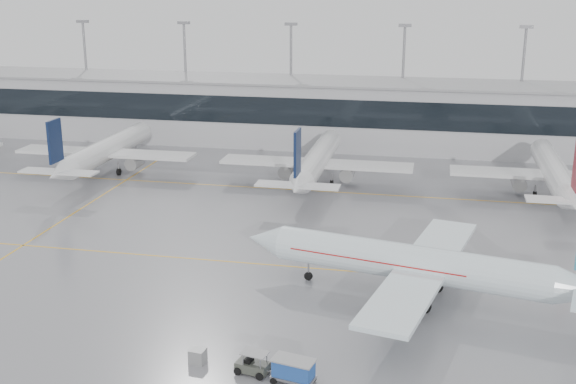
% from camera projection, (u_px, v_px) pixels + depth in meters
% --- Properties ---
extents(ground, '(320.00, 320.00, 0.00)m').
position_uv_depth(ground, '(266.00, 265.00, 80.67)').
color(ground, gray).
rests_on(ground, ground).
extents(taxi_line_main, '(120.00, 0.25, 0.01)m').
position_uv_depth(taxi_line_main, '(266.00, 264.00, 80.67)').
color(taxi_line_main, '#EFA618').
rests_on(taxi_line_main, ground).
extents(taxi_line_north, '(120.00, 0.25, 0.01)m').
position_uv_depth(taxi_line_north, '(312.00, 191.00, 108.84)').
color(taxi_line_north, '#EFA618').
rests_on(taxi_line_north, ground).
extents(taxi_line_cross, '(0.25, 60.00, 0.01)m').
position_uv_depth(taxi_line_cross, '(82.00, 208.00, 100.59)').
color(taxi_line_cross, '#EFA618').
rests_on(taxi_line_cross, ground).
extents(terminal, '(180.00, 15.00, 12.00)m').
position_uv_depth(terminal, '(341.00, 114.00, 137.20)').
color(terminal, '#AAAAAE').
rests_on(terminal, ground).
extents(terminal_glass, '(180.00, 0.20, 5.00)m').
position_uv_depth(terminal_glass, '(336.00, 113.00, 129.68)').
color(terminal_glass, black).
rests_on(terminal_glass, ground).
extents(terminal_roof, '(182.00, 16.00, 0.40)m').
position_uv_depth(terminal_roof, '(342.00, 82.00, 135.44)').
color(terminal_roof, gray).
rests_on(terminal_roof, ground).
extents(light_masts, '(156.40, 1.00, 22.60)m').
position_uv_depth(light_masts, '(346.00, 72.00, 140.75)').
color(light_masts, gray).
rests_on(light_masts, ground).
extents(air_canada_jet, '(36.93, 30.09, 11.74)m').
position_uv_depth(air_canada_jet, '(421.00, 265.00, 70.76)').
color(air_canada_jet, white).
rests_on(air_canada_jet, ground).
extents(parked_jet_b, '(29.64, 36.96, 11.72)m').
position_uv_depth(parked_jet_b, '(106.00, 151.00, 118.07)').
color(parked_jet_b, silver).
rests_on(parked_jet_b, ground).
extents(parked_jet_c, '(29.64, 36.96, 11.72)m').
position_uv_depth(parked_jet_c, '(316.00, 161.00, 111.26)').
color(parked_jet_c, silver).
rests_on(parked_jet_c, ground).
extents(parked_jet_d, '(29.64, 36.96, 11.72)m').
position_uv_depth(parked_jet_d, '(555.00, 173.00, 104.45)').
color(parked_jet_d, silver).
rests_on(parked_jet_d, ground).
extents(baggage_tug, '(4.05, 2.16, 1.92)m').
position_uv_depth(baggage_tug, '(253.00, 366.00, 58.21)').
color(baggage_tug, '#3C3F37').
rests_on(baggage_tug, ground).
extents(baggage_cart, '(3.66, 2.52, 2.07)m').
position_uv_depth(baggage_cart, '(293.00, 369.00, 56.67)').
color(baggage_cart, gray).
rests_on(baggage_cart, ground).
extents(gse_unit, '(1.38, 1.31, 1.25)m').
position_uv_depth(gse_unit, '(198.00, 356.00, 59.82)').
color(gse_unit, gray).
rests_on(gse_unit, ground).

